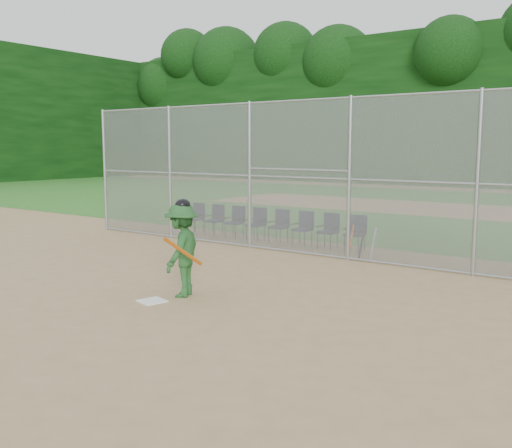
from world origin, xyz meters
The scene contains 16 objects.
ground centered at (0.00, 0.00, 0.00)m, with size 100.00×100.00×0.00m, color tan.
grass_strip centered at (0.00, 18.00, 0.01)m, with size 100.00×100.00×0.00m, color #2A6D20.
dirt_patch_far centered at (0.00, 18.00, 0.01)m, with size 24.00×24.00×0.00m, color tan.
backstop_fence centered at (0.00, 5.00, 2.07)m, with size 16.09×0.09×4.00m.
treeline centered at (0.00, 20.00, 5.50)m, with size 81.00×60.00×11.00m.
home_plate centered at (-0.16, -0.52, 0.01)m, with size 0.43×0.43×0.02m, color white.
batter_at_plate centered at (0.01, 0.11, 0.89)m, with size 1.10×1.38×1.84m.
spare_bats centered at (1.22, 5.31, 0.41)m, with size 0.66×0.38×0.83m.
chair_0 centered at (-5.11, 6.21, 0.48)m, with size 0.54×0.52×0.96m, color #0E1835, non-canonical shape.
chair_1 centered at (-4.30, 6.21, 0.48)m, with size 0.54×0.52×0.96m, color #0E1835, non-canonical shape.
chair_2 centered at (-3.48, 6.21, 0.48)m, with size 0.54×0.52×0.96m, color #0E1835, non-canonical shape.
chair_3 centered at (-2.67, 6.21, 0.48)m, with size 0.54×0.52×0.96m, color #0E1835, non-canonical shape.
chair_4 centered at (-1.85, 6.21, 0.48)m, with size 0.54×0.52×0.96m, color #0E1835, non-canonical shape.
chair_5 centered at (-1.03, 6.21, 0.48)m, with size 0.54×0.52×0.96m, color #0E1835, non-canonical shape.
chair_6 centered at (-0.22, 6.21, 0.48)m, with size 0.54×0.52×0.96m, color #0E1835, non-canonical shape.
chair_7 centered at (0.60, 6.21, 0.48)m, with size 0.54×0.52×0.96m, color #0E1835, non-canonical shape.
Camera 1 is at (7.21, -7.59, 2.78)m, focal length 40.00 mm.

